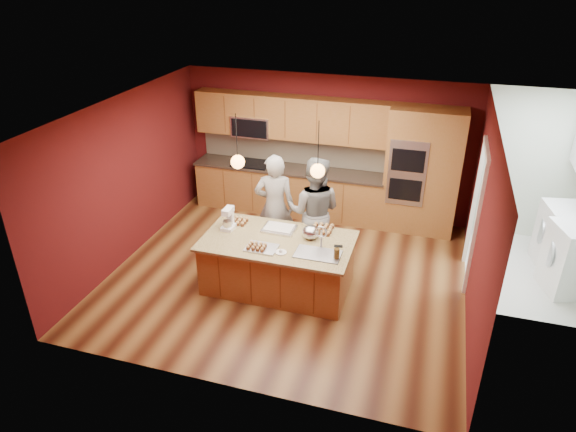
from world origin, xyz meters
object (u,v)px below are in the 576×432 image
(island, at_px, (279,263))
(person_right, at_px, (314,212))
(person_left, at_px, (275,207))
(stand_mixer, at_px, (228,220))
(mixing_bowl, at_px, (311,232))

(island, bearing_deg, person_right, 70.37)
(person_left, height_order, stand_mixer, person_left)
(person_right, bearing_deg, mixing_bowl, 96.47)
(person_left, relative_size, person_right, 0.99)
(person_left, xyz_separation_m, mixing_bowl, (0.79, -0.69, 0.02))
(person_left, bearing_deg, mixing_bowl, 124.47)
(person_right, distance_m, mixing_bowl, 0.70)
(island, distance_m, person_left, 1.07)
(person_right, height_order, mixing_bowl, person_right)
(person_left, bearing_deg, stand_mixer, 42.31)
(stand_mixer, height_order, mixing_bowl, stand_mixer)
(person_right, relative_size, stand_mixer, 5.34)
(person_right, distance_m, stand_mixer, 1.39)
(person_left, xyz_separation_m, stand_mixer, (-0.50, -0.76, 0.07))
(person_right, xyz_separation_m, mixing_bowl, (0.12, -0.69, 0.01))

